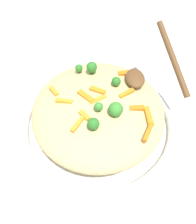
% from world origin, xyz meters
% --- Properties ---
extents(ground_plane, '(2.40, 2.40, 0.00)m').
position_xyz_m(ground_plane, '(0.00, 0.00, 0.00)').
color(ground_plane, beige).
extents(serving_bowl, '(0.34, 0.34, 0.04)m').
position_xyz_m(serving_bowl, '(0.00, 0.00, 0.02)').
color(serving_bowl, white).
rests_on(serving_bowl, ground_plane).
extents(pasta_mound, '(0.28, 0.27, 0.07)m').
position_xyz_m(pasta_mound, '(0.00, 0.00, 0.07)').
color(pasta_mound, '#D1BA7A').
rests_on(pasta_mound, serving_bowl).
extents(carrot_piece_0, '(0.03, 0.03, 0.01)m').
position_xyz_m(carrot_piece_0, '(0.01, -0.06, 0.10)').
color(carrot_piece_0, orange).
rests_on(carrot_piece_0, pasta_mound).
extents(carrot_piece_1, '(0.02, 0.02, 0.01)m').
position_xyz_m(carrot_piece_1, '(-0.04, 0.03, 0.10)').
color(carrot_piece_1, orange).
rests_on(carrot_piece_1, pasta_mound).
extents(carrot_piece_2, '(0.01, 0.03, 0.01)m').
position_xyz_m(carrot_piece_2, '(0.00, 0.07, 0.10)').
color(carrot_piece_2, orange).
rests_on(carrot_piece_2, pasta_mound).
extents(carrot_piece_3, '(0.03, 0.02, 0.01)m').
position_xyz_m(carrot_piece_3, '(0.03, 0.09, 0.10)').
color(carrot_piece_3, orange).
rests_on(carrot_piece_3, pasta_mound).
extents(carrot_piece_4, '(0.04, 0.03, 0.01)m').
position_xyz_m(carrot_piece_4, '(-0.08, -0.09, 0.10)').
color(carrot_piece_4, orange).
rests_on(carrot_piece_4, pasta_mound).
extents(carrot_piece_5, '(0.02, 0.03, 0.01)m').
position_xyz_m(carrot_piece_5, '(0.00, 0.00, 0.10)').
color(carrot_piece_5, orange).
rests_on(carrot_piece_5, pasta_mound).
extents(carrot_piece_6, '(0.01, 0.03, 0.01)m').
position_xyz_m(carrot_piece_6, '(-0.02, -0.07, 0.10)').
color(carrot_piece_6, orange).
rests_on(carrot_piece_6, pasta_mound).
extents(carrot_piece_7, '(0.03, 0.03, 0.01)m').
position_xyz_m(carrot_piece_7, '(-0.06, 0.04, 0.10)').
color(carrot_piece_7, orange).
rests_on(carrot_piece_7, pasta_mound).
extents(carrot_piece_8, '(0.02, 0.03, 0.01)m').
position_xyz_m(carrot_piece_8, '(0.02, 0.00, 0.10)').
color(carrot_piece_8, orange).
rests_on(carrot_piece_8, pasta_mound).
extents(carrot_piece_9, '(0.03, 0.03, 0.01)m').
position_xyz_m(carrot_piece_9, '(0.01, 0.02, 0.10)').
color(carrot_piece_9, orange).
rests_on(carrot_piece_9, pasta_mound).
extents(carrot_piece_10, '(0.04, 0.01, 0.01)m').
position_xyz_m(carrot_piece_10, '(-0.04, -0.09, 0.10)').
color(carrot_piece_10, orange).
rests_on(carrot_piece_10, pasta_mound).
extents(carrot_piece_11, '(0.01, 0.03, 0.01)m').
position_xyz_m(carrot_piece_11, '(0.08, -0.06, 0.10)').
color(carrot_piece_11, orange).
rests_on(carrot_piece_11, pasta_mound).
extents(broccoli_floret_0, '(0.03, 0.03, 0.03)m').
position_xyz_m(broccoli_floret_0, '(-0.04, -0.03, 0.11)').
color(broccoli_floret_0, '#377928').
rests_on(broccoli_floret_0, pasta_mound).
extents(broccoli_floret_1, '(0.02, 0.02, 0.02)m').
position_xyz_m(broccoli_floret_1, '(0.09, 0.04, 0.10)').
color(broccoli_floret_1, '#296820').
rests_on(broccoli_floret_1, pasta_mound).
extents(broccoli_floret_2, '(0.02, 0.02, 0.02)m').
position_xyz_m(broccoli_floret_2, '(0.04, -0.04, 0.11)').
color(broccoli_floret_2, '#296820').
rests_on(broccoli_floret_2, pasta_mound).
extents(broccoli_floret_3, '(0.02, 0.02, 0.02)m').
position_xyz_m(broccoli_floret_3, '(-0.03, 0.00, 0.11)').
color(broccoli_floret_3, '#377928').
rests_on(broccoli_floret_3, pasta_mound).
extents(broccoli_floret_4, '(0.02, 0.02, 0.03)m').
position_xyz_m(broccoli_floret_4, '(0.08, 0.01, 0.11)').
color(broccoli_floret_4, '#296820').
rests_on(broccoli_floret_4, pasta_mound).
extents(broccoli_floret_5, '(0.02, 0.02, 0.03)m').
position_xyz_m(broccoli_floret_5, '(-0.06, 0.01, 0.11)').
color(broccoli_floret_5, '#296820').
rests_on(broccoli_floret_5, pasta_mound).
extents(serving_spoon, '(0.16, 0.12, 0.08)m').
position_xyz_m(serving_spoon, '(0.06, -0.11, 0.12)').
color(serving_spoon, brown).
rests_on(serving_spoon, pasta_mound).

